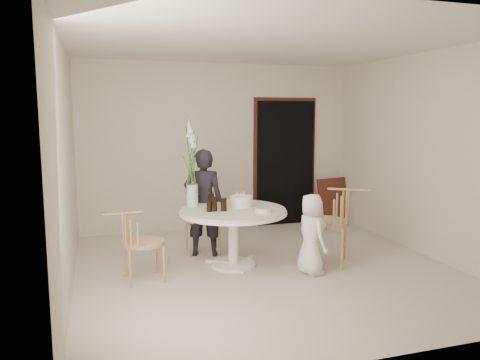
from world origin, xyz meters
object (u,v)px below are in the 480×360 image
object	(u,v)px
chair_far	(202,210)
chair_right	(337,215)
girl	(204,203)
table	(233,218)
chair_left	(133,236)
birthday_cake	(241,201)
boy	(311,234)
flower_vase	(192,170)

from	to	relation	value
chair_far	chair_right	world-z (taller)	chair_right
chair_far	girl	bearing A→B (deg)	-89.39
table	chair_far	size ratio (longest dim) A/B	1.51
chair_left	birthday_cake	xyz separation A→B (m)	(1.37, 0.29, 0.27)
chair_right	girl	distance (m)	1.75
boy	flower_vase	world-z (taller)	flower_vase
table	chair_left	bearing A→B (deg)	-171.10
chair_far	girl	world-z (taller)	girl
chair_right	girl	xyz separation A→B (m)	(-1.52, 0.86, 0.08)
chair_left	boy	bearing A→B (deg)	-104.47
girl	birthday_cake	bearing A→B (deg)	148.86
birthday_cake	chair_far	bearing A→B (deg)	117.70
flower_vase	girl	bearing A→B (deg)	49.04
chair_far	birthday_cake	bearing A→B (deg)	-55.52
chair_left	boy	distance (m)	2.06
table	boy	size ratio (longest dim) A/B	1.38
chair_far	chair_right	bearing A→B (deg)	-29.71
table	chair_left	xyz separation A→B (m)	(-1.23, -0.19, -0.09)
chair_left	girl	xyz separation A→B (m)	(0.98, 0.74, 0.19)
chair_left	boy	world-z (taller)	boy
chair_far	flower_vase	distance (m)	0.81
table	flower_vase	bearing A→B (deg)	144.83
chair_left	flower_vase	world-z (taller)	flower_vase
chair_far	girl	size ratio (longest dim) A/B	0.61
chair_right	girl	bearing A→B (deg)	-86.45
chair_right	chair_left	bearing A→B (deg)	-59.73
table	girl	size ratio (longest dim) A/B	0.92
chair_far	table	bearing A→B (deg)	-67.28
chair_left	flower_vase	distance (m)	1.14
chair_right	boy	distance (m)	0.55
table	chair_right	xyz separation A→B (m)	(1.27, -0.32, 0.02)
chair_far	girl	distance (m)	0.29
girl	birthday_cake	xyz separation A→B (m)	(0.39, -0.44, 0.08)
chair_far	girl	xyz separation A→B (m)	(-0.03, -0.24, 0.15)
girl	flower_vase	xyz separation A→B (m)	(-0.20, -0.23, 0.47)
table	chair_far	world-z (taller)	chair_far
chair_far	boy	size ratio (longest dim) A/B	0.91
chair_far	birthday_cake	distance (m)	0.81
chair_far	chair_left	world-z (taller)	chair_far
girl	chair_far	bearing A→B (deg)	-78.41
girl	boy	size ratio (longest dim) A/B	1.49
table	chair_left	distance (m)	1.25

